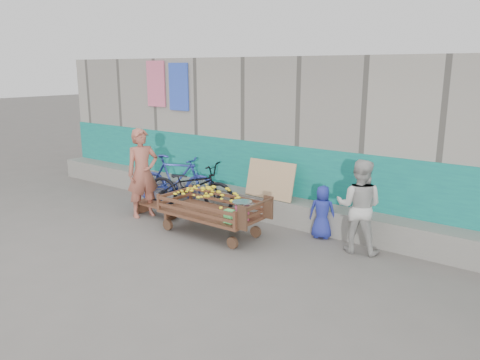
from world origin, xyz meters
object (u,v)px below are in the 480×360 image
Objects in this scene: banana_cart at (209,203)px; bicycle_dark at (190,186)px; bench at (156,207)px; child at (322,212)px; vendor_man at (143,173)px; bicycle_blue at (176,180)px; woman at (359,206)px.

banana_cart is 1.44m from bicycle_dark.
banana_cart is 1.51m from bench.
bicycle_dark reaches higher than bench.
bicycle_dark is at bearing -14.04° from child.
bench is at bearing 142.29° from bicycle_dark.
vendor_man reaches higher than bicycle_dark.
bicycle_blue reaches higher than child.
woman is 1.62× the size of child.
bench is 0.52× the size of bicycle_dark.
child reaches higher than banana_cart.
woman reaches higher than bench.
vendor_man is (-1.64, -0.02, 0.30)m from banana_cart.
bicycle_dark is 0.50m from bicycle_blue.
banana_cart is 1.09× the size of bicycle_blue.
bench is at bearing 174.91° from bicycle_blue.
woman is at bearing 18.01° from banana_cart.
bench is at bearing -1.95° from child.
vendor_man is at bearing -179.45° from banana_cart.
woman is 4.06m from bicycle_blue.
bench is 1.07× the size of child.
child is at bearing 30.75° from banana_cart.
bicycle_blue is at bearing -15.08° from woman.
bicycle_blue is (-0.22, 0.78, 0.35)m from bench.
vendor_man is at bearing 134.65° from bicycle_dark.
bench is 3.92m from woman.
child is at bearing -52.31° from vendor_man.
child is 0.48× the size of bicycle_dark.
bicycle_blue is (-3.33, -0.08, 0.08)m from child.
vendor_man is at bearing -144.64° from bench.
child is 0.51× the size of bicycle_blue.
child is 2.85m from bicycle_dark.
banana_cart is at bearing -139.15° from bicycle_blue.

